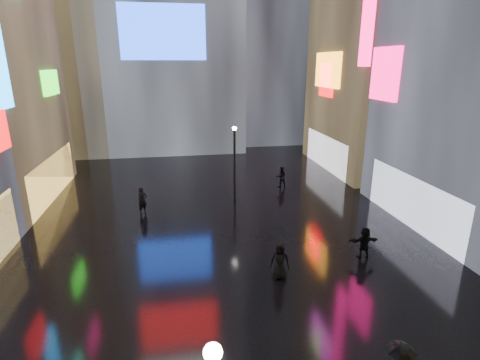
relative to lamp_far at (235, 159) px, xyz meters
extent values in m
plane|color=black|center=(-1.59, -3.26, -2.94)|extent=(140.00, 140.00, 0.00)
cube|color=#FFC659|center=(-12.69, 2.74, -1.44)|extent=(0.20, 10.00, 3.00)
cube|color=#24CC16|center=(-12.44, 4.57, 4.97)|extent=(0.25, 3.00, 1.71)
cube|color=white|center=(9.51, -6.26, -1.44)|extent=(0.20, 9.00, 3.00)
cube|color=#E30B58|center=(9.26, -2.13, 5.64)|extent=(0.25, 2.99, 3.26)
cube|color=black|center=(14.41, 6.74, 11.06)|extent=(10.00, 12.00, 28.00)
cube|color=white|center=(9.51, 6.74, -1.44)|extent=(0.20, 9.00, 3.00)
cube|color=orange|center=(9.26, 7.07, 5.71)|extent=(0.25, 4.92, 2.91)
cube|color=red|center=(9.26, 7.18, 4.90)|extent=(0.25, 2.63, 2.87)
cube|color=#194CFF|center=(-4.59, 13.64, 9.06)|extent=(8.00, 0.20, 5.00)
cube|color=black|center=(-15.59, 18.74, 10.06)|extent=(10.00, 10.00, 26.00)
sphere|color=white|center=(-3.52, -19.95, 2.11)|extent=(0.30, 0.30, 0.30)
cylinder|color=black|center=(0.00, 0.00, -0.44)|extent=(0.16, 0.16, 5.00)
sphere|color=white|center=(0.00, 0.00, 2.11)|extent=(0.30, 0.30, 0.30)
imported|color=black|center=(0.37, -10.35, -2.08)|extent=(0.97, 0.79, 1.72)
imported|color=black|center=(4.97, -9.27, -2.14)|extent=(1.52, 0.57, 1.61)
imported|color=black|center=(-6.19, -1.57, -2.08)|extent=(0.76, 0.70, 1.73)
imported|color=black|center=(4.00, 2.16, -2.14)|extent=(0.83, 0.67, 1.62)
imported|color=black|center=(1.63, -17.38, -1.06)|extent=(1.08, 1.08, 0.69)
imported|color=black|center=(0.37, -10.35, -0.83)|extent=(1.24, 1.24, 0.80)
camera|label=1|loc=(-3.91, -24.58, 6.30)|focal=28.00mm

